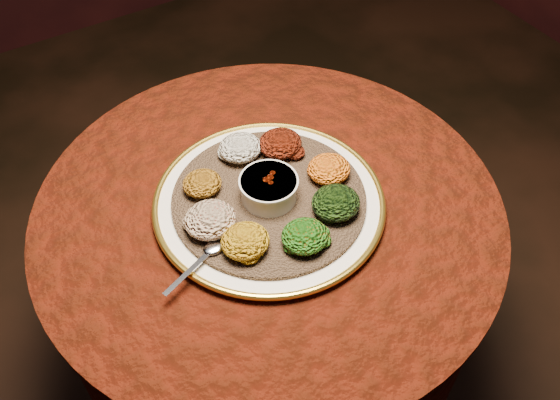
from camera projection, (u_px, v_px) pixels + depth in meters
table at (270, 258)px, 1.40m from camera, size 0.96×0.96×0.73m
platter at (269, 202)px, 1.26m from camera, size 0.55×0.55×0.02m
injera at (269, 199)px, 1.25m from camera, size 0.45×0.45×0.01m
stew_bowl at (269, 187)px, 1.22m from camera, size 0.12×0.12×0.05m
spoon at (210, 251)px, 1.15m from camera, size 0.15×0.07×0.01m
portion_ayib at (240, 148)px, 1.31m from camera, size 0.09×0.09×0.04m
portion_kitfo at (280, 143)px, 1.32m from camera, size 0.09×0.09×0.04m
portion_tikil at (329, 169)px, 1.27m from camera, size 0.09×0.08×0.04m
portion_gomen at (336, 203)px, 1.20m from camera, size 0.10×0.09×0.05m
portion_mixveg at (305, 236)px, 1.15m from camera, size 0.09×0.08×0.04m
portion_kik at (245, 241)px, 1.14m from camera, size 0.09×0.09×0.04m
portion_timatim at (210, 220)px, 1.17m from camera, size 0.10×0.10×0.05m
portion_shiro at (202, 183)px, 1.24m from camera, size 0.08×0.08×0.04m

